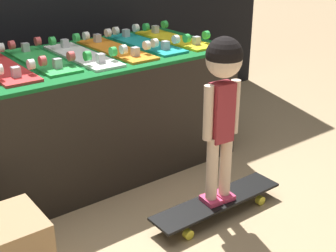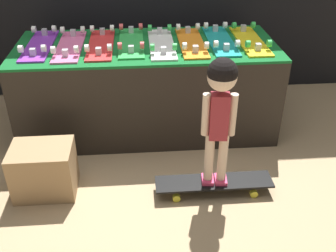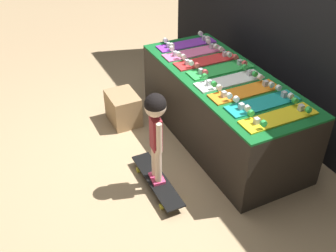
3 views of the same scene
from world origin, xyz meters
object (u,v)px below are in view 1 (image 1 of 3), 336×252
(skateboard_yellow_on_rack, at_px, (175,38))
(skateboard_green_on_rack, at_px, (41,59))
(skateboard_white_on_rack, at_px, (82,54))
(skateboard_orange_on_rack, at_px, (115,48))
(skateboard_on_floor, at_px, (217,202))
(skateboard_teal_on_rack, at_px, (145,42))
(skateboard_red_on_rack, at_px, (1,66))
(child, at_px, (223,91))

(skateboard_yellow_on_rack, bearing_deg, skateboard_green_on_rack, 177.93)
(skateboard_green_on_rack, distance_m, skateboard_yellow_on_rack, 0.94)
(skateboard_white_on_rack, relative_size, skateboard_orange_on_rack, 1.00)
(skateboard_white_on_rack, distance_m, skateboard_on_floor, 1.16)
(skateboard_on_floor, bearing_deg, skateboard_teal_on_rack, 79.08)
(skateboard_teal_on_rack, bearing_deg, skateboard_yellow_on_rack, -4.09)
(skateboard_green_on_rack, bearing_deg, skateboard_white_on_rack, -11.48)
(skateboard_red_on_rack, bearing_deg, child, -50.42)
(skateboard_green_on_rack, distance_m, skateboard_white_on_rack, 0.24)
(skateboard_teal_on_rack, relative_size, skateboard_yellow_on_rack, 1.00)
(skateboard_green_on_rack, distance_m, skateboard_orange_on_rack, 0.47)
(skateboard_white_on_rack, relative_size, child, 0.77)
(skateboard_teal_on_rack, bearing_deg, skateboard_red_on_rack, -179.46)
(skateboard_white_on_rack, bearing_deg, skateboard_on_floor, -72.07)
(child, bearing_deg, skateboard_white_on_rack, 113.36)
(skateboard_red_on_rack, bearing_deg, skateboard_teal_on_rack, 0.54)
(skateboard_teal_on_rack, relative_size, child, 0.77)
(skateboard_orange_on_rack, xyz_separation_m, skateboard_teal_on_rack, (0.23, 0.02, 0.00))
(child, bearing_deg, skateboard_red_on_rack, 135.01)
(skateboard_on_floor, distance_m, child, 0.63)
(skateboard_white_on_rack, xyz_separation_m, skateboard_yellow_on_rack, (0.70, 0.01, 0.00))
(skateboard_on_floor, relative_size, child, 0.90)
(skateboard_red_on_rack, xyz_separation_m, skateboard_teal_on_rack, (0.94, 0.01, 0.00))
(skateboard_red_on_rack, relative_size, skateboard_on_floor, 0.86)
(skateboard_on_floor, bearing_deg, skateboard_yellow_on_rack, 65.58)
(skateboard_orange_on_rack, bearing_deg, skateboard_teal_on_rack, 5.36)
(skateboard_yellow_on_rack, bearing_deg, child, -114.42)
(skateboard_white_on_rack, xyz_separation_m, skateboard_orange_on_rack, (0.23, 0.01, 0.00))
(skateboard_white_on_rack, bearing_deg, skateboard_red_on_rack, 177.35)
(skateboard_teal_on_rack, height_order, child, child)
(skateboard_orange_on_rack, bearing_deg, skateboard_on_floor, -86.48)
(skateboard_orange_on_rack, relative_size, child, 0.77)
(skateboard_green_on_rack, xyz_separation_m, skateboard_yellow_on_rack, (0.94, -0.03, 0.00))
(skateboard_red_on_rack, distance_m, skateboard_orange_on_rack, 0.70)
(skateboard_white_on_rack, distance_m, child, 0.94)
(skateboard_teal_on_rack, bearing_deg, skateboard_white_on_rack, -176.27)
(child, bearing_deg, skateboard_orange_on_rack, 98.94)
(skateboard_green_on_rack, bearing_deg, skateboard_on_floor, -60.94)
(skateboard_orange_on_rack, distance_m, skateboard_yellow_on_rack, 0.47)
(skateboard_green_on_rack, distance_m, skateboard_on_floor, 1.27)
(skateboard_red_on_rack, distance_m, skateboard_yellow_on_rack, 1.17)
(skateboard_red_on_rack, bearing_deg, skateboard_orange_on_rack, -1.07)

